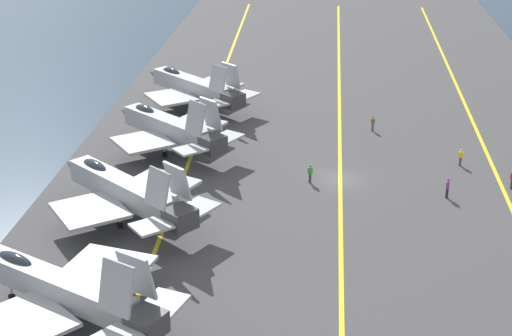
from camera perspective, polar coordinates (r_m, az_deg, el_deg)
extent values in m
plane|color=#23384C|center=(73.81, 6.13, -1.08)|extent=(2000.00, 2000.00, 0.00)
cube|color=#424244|center=(73.73, 6.13, -0.94)|extent=(178.30, 53.55, 0.40)
cube|color=yellow|center=(75.40, 17.39, -1.19)|extent=(160.47, 1.73, 0.01)
cube|color=yellow|center=(73.64, 6.14, -0.79)|extent=(160.47, 0.36, 0.01)
cube|color=yellow|center=(74.80, -5.20, -0.36)|extent=(160.43, 4.52, 0.01)
cube|color=#9EA3A8|center=(52.86, -14.25, -8.38)|extent=(7.38, 12.02, 1.72)
cube|color=#38383A|center=(48.29, -7.96, -11.12)|extent=(2.71, 2.74, 1.46)
ellipsoid|color=#232D38|center=(55.06, -17.12, -6.39)|extent=(2.26, 3.17, 0.95)
cube|color=#9EA3A8|center=(50.85, -16.98, -10.85)|extent=(8.03, 8.00, 0.28)
cube|color=#9EA3A8|center=(55.09, -11.03, -7.36)|extent=(7.00, 6.70, 0.28)
cube|color=#9EA3A8|center=(47.20, -10.12, -8.60)|extent=(1.97, 2.57, 3.16)
cube|color=#9EA3A8|center=(48.32, -8.67, -7.68)|extent=(1.97, 2.57, 3.16)
cube|color=#9EA3A8|center=(49.99, -6.72, -9.75)|extent=(3.39, 3.13, 0.20)
cylinder|color=#B2B2B7|center=(56.93, -17.38, -8.43)|extent=(0.16, 0.16, 1.85)
cylinder|color=black|center=(57.25, -17.31, -8.97)|extent=(0.47, 0.63, 0.60)
cylinder|color=#B2B2B7|center=(52.32, -14.04, -11.04)|extent=(0.16, 0.16, 1.85)
cylinder|color=black|center=(52.67, -13.97, -11.61)|extent=(0.47, 0.63, 0.60)
cylinder|color=#B2B2B7|center=(53.67, -12.17, -9.90)|extent=(0.16, 0.16, 1.85)
cylinder|color=black|center=(54.01, -12.11, -10.46)|extent=(0.47, 0.63, 0.60)
cube|color=#9EA3A8|center=(65.62, -9.72, -1.52)|extent=(9.58, 10.89, 1.87)
cone|color=#5B5E60|center=(71.35, -13.15, 0.26)|extent=(2.90, 2.98, 1.77)
cube|color=#38383A|center=(60.13, -5.54, -3.67)|extent=(2.97, 2.95, 1.59)
ellipsoid|color=#232D38|center=(68.24, -11.64, 0.13)|extent=(2.77, 3.02, 1.03)
cube|color=#9EA3A8|center=(63.86, -11.99, -3.03)|extent=(7.42, 7.33, 0.28)
cube|color=#9EA3A8|center=(67.39, -7.07, -1.24)|extent=(6.98, 7.15, 0.28)
cube|color=#9EA3A8|center=(59.54, -7.19, -1.48)|extent=(2.23, 2.41, 2.87)
cube|color=#9EA3A8|center=(60.63, -5.73, -0.94)|extent=(2.23, 2.41, 2.87)
cube|color=#9EA3A8|center=(59.24, -7.60, -4.21)|extent=(3.63, 3.68, 0.20)
cube|color=#9EA3A8|center=(61.81, -4.17, -2.84)|extent=(3.62, 3.48, 0.20)
cylinder|color=#B2B2B7|center=(69.98, -11.86, -1.71)|extent=(0.16, 0.16, 1.78)
cylinder|color=black|center=(70.23, -11.82, -2.15)|extent=(0.55, 0.60, 0.60)
cylinder|color=#B2B2B7|center=(64.78, -9.89, -3.66)|extent=(0.16, 0.16, 1.78)
cylinder|color=black|center=(65.05, -9.85, -4.12)|extent=(0.55, 0.60, 0.60)
cylinder|color=#B2B2B7|center=(66.12, -8.04, -2.96)|extent=(0.16, 0.16, 1.78)
cylinder|color=black|center=(66.37, -8.02, -3.41)|extent=(0.55, 0.60, 0.60)
cube|color=#9EA3A8|center=(79.38, -6.51, 3.01)|extent=(8.88, 10.17, 1.90)
cone|color=#5B5E60|center=(84.51, -9.39, 4.11)|extent=(2.79, 2.84, 1.80)
cube|color=#38383A|center=(74.41, -3.16, 1.73)|extent=(2.88, 2.85, 1.61)
ellipsoid|color=#232D38|center=(81.74, -8.10, 4.20)|extent=(2.61, 2.84, 1.04)
cube|color=#9EA3A8|center=(77.39, -8.25, 1.89)|extent=(6.94, 6.91, 0.28)
cube|color=#9EA3A8|center=(81.32, -4.45, 3.13)|extent=(6.58, 6.65, 0.28)
cube|color=#9EA3A8|center=(73.81, -4.43, 3.60)|extent=(2.14, 2.30, 3.10)
cube|color=#9EA3A8|center=(75.04, -3.28, 3.97)|extent=(2.14, 2.30, 3.10)
cube|color=#9EA3A8|center=(73.32, -4.77, 1.35)|extent=(3.49, 3.56, 0.20)
cube|color=#9EA3A8|center=(76.21, -2.08, 2.28)|extent=(3.52, 3.30, 0.20)
cylinder|color=#B2B2B7|center=(83.23, -8.32, 2.58)|extent=(0.16, 0.16, 1.65)
cylinder|color=black|center=(83.42, -8.30, 2.24)|extent=(0.55, 0.60, 0.60)
cylinder|color=#B2B2B7|center=(78.38, -6.66, 1.35)|extent=(0.16, 0.16, 1.65)
cylinder|color=black|center=(78.58, -6.64, 0.99)|extent=(0.55, 0.60, 0.60)
cylinder|color=#B2B2B7|center=(79.93, -5.18, 1.85)|extent=(0.16, 0.16, 1.65)
cylinder|color=black|center=(80.12, -5.17, 1.50)|extent=(0.55, 0.60, 0.60)
cube|color=#A8AAAF|center=(92.92, -4.72, 5.99)|extent=(9.65, 10.53, 1.86)
cone|color=#5B5E60|center=(98.47, -7.37, 6.87)|extent=(2.88, 2.93, 1.76)
cube|color=#38383A|center=(87.49, -1.69, 4.96)|extent=(2.94, 2.93, 1.58)
ellipsoid|color=#232D38|center=(95.55, -6.16, 6.97)|extent=(2.77, 2.94, 1.02)
cube|color=#A8AAAF|center=(90.88, -6.17, 5.13)|extent=(7.11, 6.94, 0.28)
cube|color=#A8AAAF|center=(94.76, -2.99, 6.00)|extent=(6.68, 6.96, 0.28)
cube|color=#A8AAAF|center=(87.14, -2.78, 6.50)|extent=(2.23, 2.35, 2.85)
cube|color=#A8AAAF|center=(88.36, -1.81, 6.75)|extent=(2.23, 2.35, 2.85)
cube|color=#A8AAAF|center=(86.42, -3.07, 4.70)|extent=(3.58, 3.66, 0.20)
cube|color=#A8AAAF|center=(89.32, -0.78, 5.35)|extent=(3.62, 3.47, 0.20)
cylinder|color=#B2B2B7|center=(96.93, -6.40, 5.61)|extent=(0.16, 0.16, 1.50)
cylinder|color=black|center=(97.07, -6.39, 5.36)|extent=(0.56, 0.59, 0.60)
cylinder|color=#B2B2B7|center=(91.72, -4.83, 4.65)|extent=(0.16, 0.16, 1.50)
cylinder|color=black|center=(91.86, -4.82, 4.39)|extent=(0.56, 0.59, 0.60)
cylinder|color=#B2B2B7|center=(93.26, -3.58, 5.00)|extent=(0.16, 0.16, 1.50)
cylinder|color=black|center=(93.40, -3.57, 4.74)|extent=(0.56, 0.59, 0.60)
cylinder|color=#383328|center=(72.44, 3.95, -0.75)|extent=(0.24, 0.24, 0.88)
cube|color=green|center=(72.14, 3.97, -0.21)|extent=(0.43, 0.46, 0.61)
sphere|color=#9E7051|center=(71.97, 3.97, 0.11)|extent=(0.22, 0.22, 0.22)
sphere|color=green|center=(71.94, 3.98, 0.15)|extent=(0.24, 0.24, 0.24)
cylinder|color=#4C473D|center=(85.92, 8.48, 2.96)|extent=(0.24, 0.24, 0.88)
cube|color=brown|center=(85.68, 8.50, 3.40)|extent=(0.45, 0.46, 0.53)
sphere|color=beige|center=(85.55, 8.52, 3.65)|extent=(0.22, 0.22, 0.22)
sphere|color=brown|center=(85.53, 8.52, 3.69)|extent=(0.24, 0.24, 0.24)
cylinder|color=#4C473D|center=(78.52, 14.63, 0.46)|extent=(0.24, 0.24, 0.88)
cube|color=yellow|center=(78.26, 14.69, 0.95)|extent=(0.41, 0.46, 0.55)
sphere|color=tan|center=(78.11, 14.71, 1.22)|extent=(0.22, 0.22, 0.22)
sphere|color=yellow|center=(78.09, 14.72, 1.26)|extent=(0.24, 0.24, 0.24)
cylinder|color=#232328|center=(71.30, 13.72, -1.78)|extent=(0.24, 0.24, 0.94)
cube|color=purple|center=(70.99, 13.78, -1.21)|extent=(0.43, 0.35, 0.62)
sphere|color=#9E7051|center=(70.81, 13.81, -0.89)|extent=(0.22, 0.22, 0.22)
sphere|color=purple|center=(70.79, 13.82, -0.85)|extent=(0.24, 0.24, 0.24)
cylinder|color=#383328|center=(74.73, 18.10, -1.12)|extent=(0.24, 0.24, 0.92)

